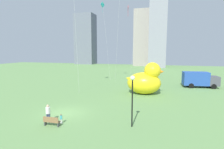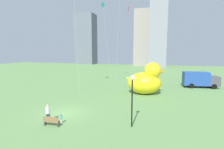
{
  "view_description": "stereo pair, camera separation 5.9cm",
  "coord_description": "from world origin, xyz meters",
  "px_view_note": "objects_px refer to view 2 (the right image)",
  "views": [
    {
      "loc": [
        9.97,
        -16.5,
        6.77
      ],
      "look_at": [
        4.19,
        3.9,
        3.9
      ],
      "focal_mm": 28.28,
      "sensor_mm": 36.0,
      "label": 1
    },
    {
      "loc": [
        10.02,
        -16.49,
        6.77
      ],
      "look_at": [
        4.19,
        3.9,
        3.9
      ],
      "focal_mm": 28.28,
      "sensor_mm": 36.0,
      "label": 2
    }
  ],
  "objects_px": {
    "park_bench": "(51,121)",
    "giant_inflatable_duck": "(145,81)",
    "lamppost": "(132,90)",
    "person_adult": "(48,112)",
    "kite_red": "(129,13)",
    "person_child": "(61,118)",
    "kite_teal": "(103,9)",
    "box_truck": "(200,80)"
  },
  "relations": [
    {
      "from": "kite_teal",
      "to": "giant_inflatable_duck",
      "type": "bearing_deg",
      "value": -46.51
    },
    {
      "from": "person_adult",
      "to": "kite_red",
      "type": "xyz_separation_m",
      "value": [
        3.11,
        24.36,
        13.84
      ]
    },
    {
      "from": "park_bench",
      "to": "giant_inflatable_duck",
      "type": "xyz_separation_m",
      "value": [
        6.98,
        14.51,
        1.66
      ]
    },
    {
      "from": "lamppost",
      "to": "giant_inflatable_duck",
      "type": "bearing_deg",
      "value": 90.04
    },
    {
      "from": "park_bench",
      "to": "lamppost",
      "type": "xyz_separation_m",
      "value": [
        6.99,
        1.88,
        2.91
      ]
    },
    {
      "from": "park_bench",
      "to": "kite_teal",
      "type": "relative_size",
      "value": 0.09
    },
    {
      "from": "kite_red",
      "to": "box_truck",
      "type": "bearing_deg",
      "value": -11.22
    },
    {
      "from": "person_adult",
      "to": "kite_teal",
      "type": "bearing_deg",
      "value": 96.45
    },
    {
      "from": "box_truck",
      "to": "kite_red",
      "type": "distance_m",
      "value": 19.5
    },
    {
      "from": "lamppost",
      "to": "kite_teal",
      "type": "relative_size",
      "value": 0.26
    },
    {
      "from": "lamppost",
      "to": "kite_teal",
      "type": "bearing_deg",
      "value": 114.11
    },
    {
      "from": "kite_red",
      "to": "park_bench",
      "type": "bearing_deg",
      "value": -95.09
    },
    {
      "from": "kite_teal",
      "to": "person_child",
      "type": "bearing_deg",
      "value": -80.45
    },
    {
      "from": "person_adult",
      "to": "lamppost",
      "type": "xyz_separation_m",
      "value": [
        7.86,
        1.13,
        2.44
      ]
    },
    {
      "from": "person_adult",
      "to": "kite_teal",
      "type": "height_order",
      "value": "kite_teal"
    },
    {
      "from": "box_truck",
      "to": "person_adult",
      "type": "bearing_deg",
      "value": -128.31
    },
    {
      "from": "park_bench",
      "to": "giant_inflatable_duck",
      "type": "distance_m",
      "value": 16.19
    },
    {
      "from": "person_adult",
      "to": "kite_teal",
      "type": "relative_size",
      "value": 0.1
    },
    {
      "from": "lamppost",
      "to": "kite_red",
      "type": "distance_m",
      "value": 26.31
    },
    {
      "from": "giant_inflatable_duck",
      "to": "lamppost",
      "type": "distance_m",
      "value": 12.69
    },
    {
      "from": "person_child",
      "to": "kite_red",
      "type": "bearing_deg",
      "value": 85.93
    },
    {
      "from": "person_adult",
      "to": "person_child",
      "type": "relative_size",
      "value": 1.93
    },
    {
      "from": "lamppost",
      "to": "kite_teal",
      "type": "height_order",
      "value": "kite_teal"
    },
    {
      "from": "person_adult",
      "to": "box_truck",
      "type": "distance_m",
      "value": 27.53
    },
    {
      "from": "box_truck",
      "to": "kite_teal",
      "type": "bearing_deg",
      "value": 170.22
    },
    {
      "from": "park_bench",
      "to": "box_truck",
      "type": "distance_m",
      "value": 27.61
    },
    {
      "from": "person_child",
      "to": "kite_red",
      "type": "relative_size",
      "value": 0.05
    },
    {
      "from": "person_child",
      "to": "lamppost",
      "type": "xyz_separation_m",
      "value": [
        6.49,
        1.11,
        2.89
      ]
    },
    {
      "from": "lamppost",
      "to": "person_child",
      "type": "bearing_deg",
      "value": -170.26
    },
    {
      "from": "kite_teal",
      "to": "kite_red",
      "type": "height_order",
      "value": "kite_teal"
    },
    {
      "from": "person_adult",
      "to": "kite_red",
      "type": "distance_m",
      "value": 28.19
    },
    {
      "from": "box_truck",
      "to": "kite_teal",
      "type": "distance_m",
      "value": 24.84
    },
    {
      "from": "person_adult",
      "to": "kite_teal",
      "type": "distance_m",
      "value": 29.3
    },
    {
      "from": "giant_inflatable_duck",
      "to": "lamppost",
      "type": "xyz_separation_m",
      "value": [
        0.01,
        -12.63,
        1.25
      ]
    },
    {
      "from": "giant_inflatable_duck",
      "to": "kite_red",
      "type": "distance_m",
      "value": 17.18
    },
    {
      "from": "park_bench",
      "to": "lamppost",
      "type": "height_order",
      "value": "lamppost"
    },
    {
      "from": "person_child",
      "to": "box_truck",
      "type": "xyz_separation_m",
      "value": [
        15.69,
        21.58,
        0.96
      ]
    },
    {
      "from": "giant_inflatable_duck",
      "to": "kite_red",
      "type": "relative_size",
      "value": 0.37
    },
    {
      "from": "park_bench",
      "to": "person_child",
      "type": "distance_m",
      "value": 0.92
    },
    {
      "from": "kite_teal",
      "to": "park_bench",
      "type": "bearing_deg",
      "value": -81.83
    },
    {
      "from": "giant_inflatable_duck",
      "to": "kite_teal",
      "type": "relative_size",
      "value": 0.34
    },
    {
      "from": "person_child",
      "to": "giant_inflatable_duck",
      "type": "bearing_deg",
      "value": 64.76
    }
  ]
}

